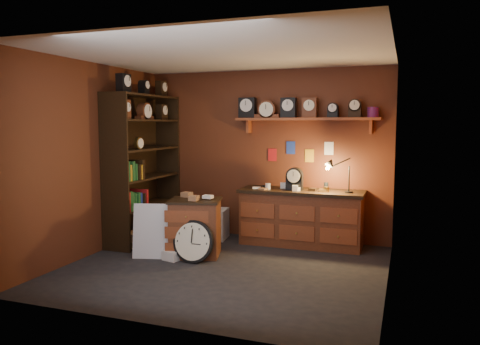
% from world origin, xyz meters
% --- Properties ---
extents(floor, '(4.00, 4.00, 0.00)m').
position_xyz_m(floor, '(0.00, 0.00, 0.00)').
color(floor, black).
rests_on(floor, ground).
extents(room_shell, '(4.02, 3.62, 2.71)m').
position_xyz_m(room_shell, '(0.04, 0.11, 1.72)').
color(room_shell, '#5E2B16').
rests_on(room_shell, ground).
extents(shelving_unit, '(0.47, 1.60, 2.58)m').
position_xyz_m(shelving_unit, '(-1.79, 0.98, 1.25)').
color(shelving_unit, black).
rests_on(shelving_unit, ground).
extents(workbench, '(1.87, 0.66, 1.36)m').
position_xyz_m(workbench, '(0.68, 1.47, 0.47)').
color(workbench, brown).
rests_on(workbench, ground).
extents(low_cabinet, '(0.83, 0.75, 0.89)m').
position_xyz_m(low_cabinet, '(-0.60, 0.41, 0.43)').
color(low_cabinet, brown).
rests_on(low_cabinet, ground).
extents(big_round_clock, '(0.57, 0.18, 0.57)m').
position_xyz_m(big_round_clock, '(-0.49, 0.10, 0.28)').
color(big_round_clock, black).
rests_on(big_round_clock, ground).
extents(white_panel, '(0.60, 0.30, 0.76)m').
position_xyz_m(white_panel, '(-1.09, 0.12, 0.00)').
color(white_panel, silver).
rests_on(white_panel, ground).
extents(mini_fridge, '(0.52, 0.54, 0.48)m').
position_xyz_m(mini_fridge, '(-0.76, 1.39, 0.24)').
color(mini_fridge, silver).
rests_on(mini_fridge, ground).
extents(floor_box_a, '(0.28, 0.25, 0.16)m').
position_xyz_m(floor_box_a, '(-1.58, 0.87, 0.08)').
color(floor_box_a, '#9C6944').
rests_on(floor_box_a, ground).
extents(floor_box_b, '(0.28, 0.31, 0.13)m').
position_xyz_m(floor_box_b, '(-0.79, 0.13, 0.07)').
color(floor_box_b, white).
rests_on(floor_box_b, ground).
extents(floor_box_c, '(0.24, 0.20, 0.17)m').
position_xyz_m(floor_box_c, '(-0.86, 0.52, 0.09)').
color(floor_box_c, '#9C6944').
rests_on(floor_box_c, ground).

